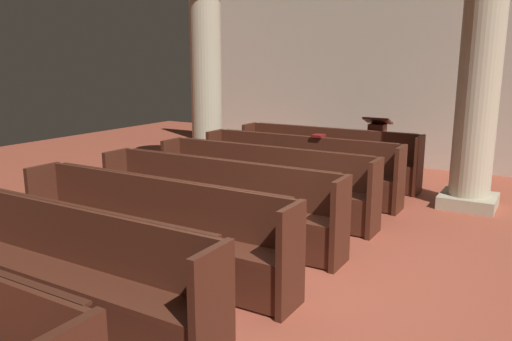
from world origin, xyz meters
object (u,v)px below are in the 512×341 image
at_px(pillar_aisle_side, 480,76).
at_px(lectern, 376,151).
at_px(pew_row_4, 151,225).
at_px(pew_row_5, 55,263).
at_px(pew_row_3, 216,199).
at_px(pillar_far_side, 206,72).
at_px(pew_row_2, 263,180).
at_px(pew_row_0, 327,154).
at_px(pew_row_1, 299,165).
at_px(hymn_book, 318,136).

distance_m(pillar_aisle_side, lectern, 2.69).
xyz_separation_m(pew_row_4, pillar_aisle_side, (2.37, 4.11, 1.38)).
bearing_deg(pew_row_4, pew_row_5, -90.00).
relative_size(pew_row_3, pillar_far_side, 0.88).
relative_size(pew_row_2, pillar_aisle_side, 0.88).
relative_size(pew_row_3, pillar_aisle_side, 0.88).
relative_size(pillar_far_side, lectern, 3.33).
xyz_separation_m(pew_row_3, pew_row_4, (0.00, -1.11, 0.00)).
height_order(pew_row_2, pillar_far_side, pillar_far_side).
bearing_deg(pew_row_2, pew_row_4, -90.00).
bearing_deg(pillar_aisle_side, pew_row_0, 171.72).
bearing_deg(pew_row_5, pew_row_2, 90.00).
relative_size(pew_row_2, pillar_far_side, 0.88).
xyz_separation_m(pew_row_1, lectern, (0.54, 2.15, -0.05)).
xyz_separation_m(pew_row_3, pillar_far_side, (-2.32, 3.01, 1.38)).
relative_size(pew_row_1, hymn_book, 15.87).
relative_size(pew_row_4, pew_row_5, 1.00).
xyz_separation_m(pew_row_3, hymn_book, (0.23, 2.41, 0.46)).
height_order(pew_row_2, pew_row_3, same).
relative_size(pew_row_5, lectern, 2.94).
bearing_deg(lectern, pew_row_1, -104.17).
bearing_deg(pew_row_4, hymn_book, 86.23).
height_order(pew_row_1, pillar_aisle_side, pillar_aisle_side).
bearing_deg(hymn_book, lectern, 81.02).
relative_size(pew_row_0, pillar_aisle_side, 0.88).
bearing_deg(pew_row_2, pew_row_1, 90.00).
bearing_deg(pew_row_4, pew_row_0, 90.00).
bearing_deg(pew_row_3, pew_row_5, -90.00).
height_order(pew_row_1, lectern, lectern).
height_order(pew_row_2, hymn_book, hymn_book).
distance_m(pew_row_0, pew_row_4, 4.45).
bearing_deg(pew_row_5, pew_row_3, 90.00).
bearing_deg(hymn_book, pew_row_2, -100.15).
xyz_separation_m(pew_row_0, pew_row_5, (0.00, -5.57, 0.00)).
height_order(pew_row_1, pew_row_5, same).
bearing_deg(hymn_book, pew_row_5, -92.87).
height_order(pew_row_4, pillar_aisle_side, pillar_aisle_side).
xyz_separation_m(pew_row_5, hymn_book, (0.23, 4.64, 0.46)).
relative_size(pillar_aisle_side, pillar_far_side, 1.00).
xyz_separation_m(pew_row_2, pillar_far_side, (-2.32, 1.90, 1.38)).
height_order(pew_row_2, pillar_aisle_side, pillar_aisle_side).
xyz_separation_m(pew_row_0, pew_row_1, (0.00, -1.11, 0.00)).
distance_m(pew_row_3, hymn_book, 2.47).
xyz_separation_m(pew_row_3, lectern, (0.54, 4.38, -0.05)).
distance_m(pew_row_1, lectern, 2.22).
bearing_deg(pew_row_1, pew_row_5, -90.00).
bearing_deg(hymn_book, pew_row_3, -95.51).
height_order(pillar_aisle_side, lectern, pillar_aisle_side).
bearing_deg(hymn_book, pew_row_1, -141.52).
bearing_deg(pillar_far_side, lectern, 25.48).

